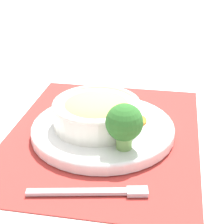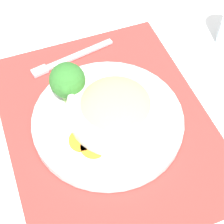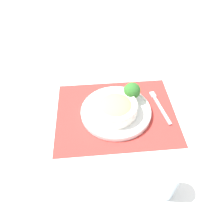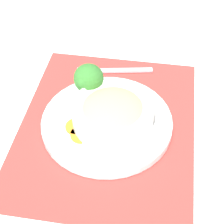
{
  "view_description": "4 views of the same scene",
  "coord_description": "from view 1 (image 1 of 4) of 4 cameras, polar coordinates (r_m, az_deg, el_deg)",
  "views": [
    {
      "loc": [
        0.62,
        0.1,
        0.38
      ],
      "look_at": [
        -0.02,
        0.02,
        0.04
      ],
      "focal_mm": 60.0,
      "sensor_mm": 36.0,
      "label": 1
    },
    {
      "loc": [
        -0.36,
        0.15,
        0.57
      ],
      "look_at": [
        -0.0,
        -0.01,
        0.04
      ],
      "focal_mm": 60.0,
      "sensor_mm": 36.0,
      "label": 2
    },
    {
      "loc": [
        -0.09,
        -0.57,
        0.65
      ],
      "look_at": [
        -0.02,
        -0.02,
        0.03
      ],
      "focal_mm": 35.0,
      "sensor_mm": 36.0,
      "label": 3
    },
    {
      "loc": [
        -0.53,
        -0.07,
        0.59
      ],
      "look_at": [
        0.0,
        -0.01,
        0.04
      ],
      "focal_mm": 60.0,
      "sensor_mm": 36.0,
      "label": 4
    }
  ],
  "objects": [
    {
      "name": "ground_plane",
      "position": [
        0.73,
        -1.36,
        -3.57
      ],
      "size": [
        4.0,
        4.0,
        0.0
      ],
      "primitive_type": "plane",
      "color": "white"
    },
    {
      "name": "placemat",
      "position": [
        0.73,
        -1.36,
        -3.44
      ],
      "size": [
        0.48,
        0.39,
        0.0
      ],
      "color": "#B2332D",
      "rests_on": "ground_plane"
    },
    {
      "name": "plate",
      "position": [
        0.73,
        -1.37,
        -2.54
      ],
      "size": [
        0.28,
        0.28,
        0.02
      ],
      "color": "white",
      "rests_on": "placemat"
    },
    {
      "name": "bowl",
      "position": [
        0.72,
        -2.34,
        0.13
      ],
      "size": [
        0.17,
        0.17,
        0.06
      ],
      "color": "silver",
      "rests_on": "plate"
    },
    {
      "name": "broccoli_floret",
      "position": [
        0.63,
        1.92,
        -1.69
      ],
      "size": [
        0.07,
        0.07,
        0.08
      ],
      "color": "#759E51",
      "rests_on": "plate"
    },
    {
      "name": "carrot_slice_near",
      "position": [
        0.74,
        3.54,
        -1.32
      ],
      "size": [
        0.05,
        0.05,
        0.01
      ],
      "color": "orange",
      "rests_on": "plate"
    },
    {
      "name": "carrot_slice_middle",
      "position": [
        0.76,
        2.59,
        -0.53
      ],
      "size": [
        0.05,
        0.05,
        0.01
      ],
      "color": "orange",
      "rests_on": "plate"
    },
    {
      "name": "fork",
      "position": [
        0.58,
        -1.74,
        -12.07
      ],
      "size": [
        0.04,
        0.18,
        0.01
      ],
      "rotation": [
        0.0,
        0.0,
        0.14
      ],
      "color": "#B7B7BC",
      "rests_on": "placemat"
    }
  ]
}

